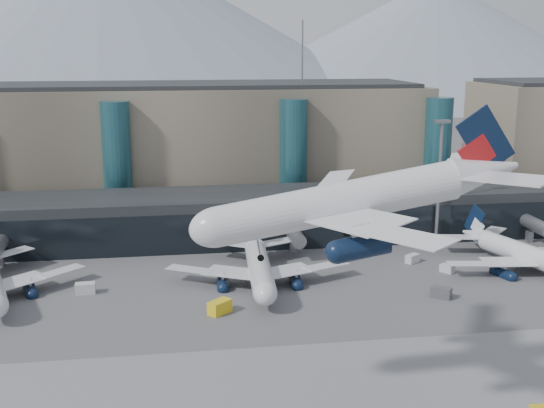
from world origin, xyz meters
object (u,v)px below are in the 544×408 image
at_px(veh_d, 412,259).
at_px(veh_h, 220,307).
at_px(veh_a, 85,288).
at_px(jet_parked_right, 517,246).
at_px(hero_jet, 370,188).
at_px(lightmast_mid, 439,176).
at_px(veh_b, 259,263).
at_px(veh_c, 441,292).
at_px(jet_parked_mid, 258,257).
at_px(veh_g, 447,269).

distance_m(veh_d, veh_h, 42.49).
bearing_deg(veh_a, jet_parked_right, -1.97).
bearing_deg(hero_jet, veh_a, 129.97).
bearing_deg(jet_parked_right, lightmast_mid, 13.33).
distance_m(veh_b, veh_c, 33.53).
bearing_deg(veh_c, jet_parked_mid, -166.12).
xyz_separation_m(jet_parked_mid, veh_h, (-7.83, -14.36, -3.09)).
relative_size(veh_g, veh_h, 0.66).
bearing_deg(veh_c, veh_b, -177.19).
height_order(veh_a, veh_d, veh_a).
relative_size(lightmast_mid, veh_g, 10.62).
bearing_deg(hero_jet, lightmast_mid, 61.55).
xyz_separation_m(jet_parked_right, veh_b, (-46.91, 6.69, -3.22)).
xyz_separation_m(jet_parked_right, veh_g, (-13.80, -1.15, -3.32)).
height_order(jet_parked_right, veh_d, jet_parked_right).
distance_m(jet_parked_mid, veh_c, 31.23).
distance_m(jet_parked_mid, veh_b, 7.46).
bearing_deg(jet_parked_mid, hero_jet, -168.74).
xyz_separation_m(jet_parked_mid, veh_a, (-29.10, -2.58, -3.20)).
relative_size(veh_a, veh_c, 1.00).
bearing_deg(veh_a, lightmast_mid, 11.21).
relative_size(hero_jet, veh_d, 13.45).
relative_size(lightmast_mid, veh_d, 9.23).
distance_m(veh_b, veh_g, 34.03).
bearing_deg(veh_g, jet_parked_mid, -127.18).
bearing_deg(veh_d, veh_c, -129.58).
height_order(lightmast_mid, hero_jet, hero_jet).
relative_size(jet_parked_mid, veh_a, 10.51).
bearing_deg(hero_jet, veh_h, 114.74).
height_order(veh_d, veh_g, veh_d).
xyz_separation_m(hero_jet, veh_g, (28.09, 43.36, -24.68)).
height_order(jet_parked_right, veh_c, jet_parked_right).
distance_m(veh_a, veh_d, 59.53).
xyz_separation_m(veh_a, veh_d, (59.03, 7.68, -0.11)).
bearing_deg(jet_parked_right, veh_g, 77.67).
bearing_deg(lightmast_mid, veh_b, -166.53).
relative_size(veh_d, veh_h, 0.76).
distance_m(jet_parked_mid, veh_a, 29.39).
relative_size(jet_parked_mid, veh_c, 10.54).
bearing_deg(jet_parked_right, hero_jet, 119.65).
bearing_deg(veh_b, jet_parked_mid, 175.99).
xyz_separation_m(veh_a, veh_b, (30.16, 9.19, -0.10)).
xyz_separation_m(jet_parked_mid, jet_parked_right, (47.97, -0.08, -0.08)).
height_order(jet_parked_mid, veh_g, jet_parked_mid).
xyz_separation_m(jet_parked_right, veh_a, (-77.08, -2.50, -3.12)).
xyz_separation_m(veh_c, veh_d, (1.78, 18.24, -0.09)).
height_order(lightmast_mid, veh_g, lightmast_mid).
relative_size(jet_parked_right, veh_b, 11.92).
distance_m(hero_jet, jet_parked_right, 64.75).
height_order(veh_d, veh_h, veh_h).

